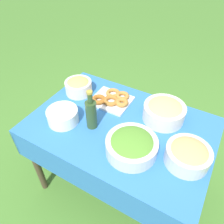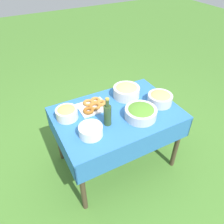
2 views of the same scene
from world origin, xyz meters
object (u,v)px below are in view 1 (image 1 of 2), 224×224
(bread_bowl, at_px, (188,154))
(fruit_bowl, at_px, (78,86))
(donut_platter, at_px, (112,99))
(olive_oil_bottle, at_px, (91,113))
(plate_stack, at_px, (63,116))
(salad_bowl, at_px, (132,145))
(pasta_bowl, at_px, (164,111))

(bread_bowl, distance_m, fruit_bowl, 0.94)
(donut_platter, distance_m, olive_oil_bottle, 0.30)
(donut_platter, bearing_deg, plate_stack, -117.53)
(plate_stack, xyz_separation_m, bread_bowl, (0.81, 0.09, 0.02))
(plate_stack, xyz_separation_m, olive_oil_bottle, (0.19, 0.06, 0.06))
(donut_platter, height_order, fruit_bowl, fruit_bowl)
(salad_bowl, bearing_deg, donut_platter, 133.28)
(plate_stack, bearing_deg, bread_bowl, 6.25)
(salad_bowl, height_order, donut_platter, salad_bowl)
(salad_bowl, xyz_separation_m, olive_oil_bottle, (-0.32, 0.06, 0.05))
(salad_bowl, relative_size, plate_stack, 1.46)
(bread_bowl, bearing_deg, pasta_bowl, 131.08)
(olive_oil_bottle, bearing_deg, plate_stack, -162.98)
(donut_platter, xyz_separation_m, fruit_bowl, (-0.28, -0.03, 0.04))
(plate_stack, relative_size, olive_oil_bottle, 0.73)
(olive_oil_bottle, bearing_deg, donut_platter, 92.46)
(salad_bowl, distance_m, olive_oil_bottle, 0.33)
(donut_platter, xyz_separation_m, olive_oil_bottle, (0.01, -0.29, 0.09))
(salad_bowl, bearing_deg, pasta_bowl, 80.12)
(pasta_bowl, distance_m, fruit_bowl, 0.68)
(fruit_bowl, bearing_deg, pasta_bowl, 3.61)
(salad_bowl, relative_size, donut_platter, 1.05)
(plate_stack, relative_size, fruit_bowl, 1.01)
(donut_platter, distance_m, bread_bowl, 0.68)
(olive_oil_bottle, distance_m, bread_bowl, 0.62)
(bread_bowl, bearing_deg, fruit_bowl, 166.00)
(bread_bowl, bearing_deg, plate_stack, -173.75)
(pasta_bowl, xyz_separation_m, olive_oil_bottle, (-0.38, -0.30, 0.04))
(salad_bowl, height_order, pasta_bowl, pasta_bowl)
(pasta_bowl, distance_m, olive_oil_bottle, 0.49)
(salad_bowl, relative_size, fruit_bowl, 1.47)
(salad_bowl, bearing_deg, olive_oil_bottle, 168.74)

